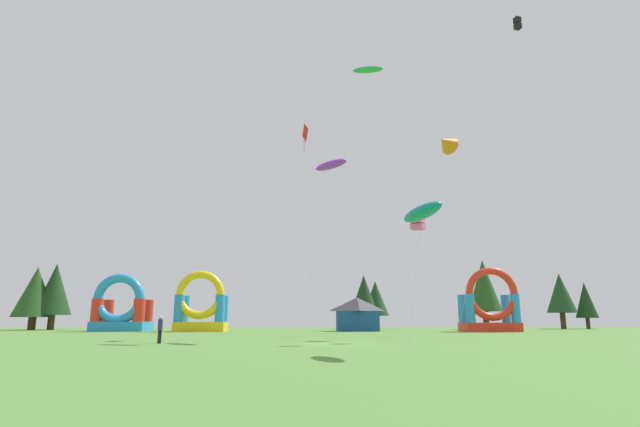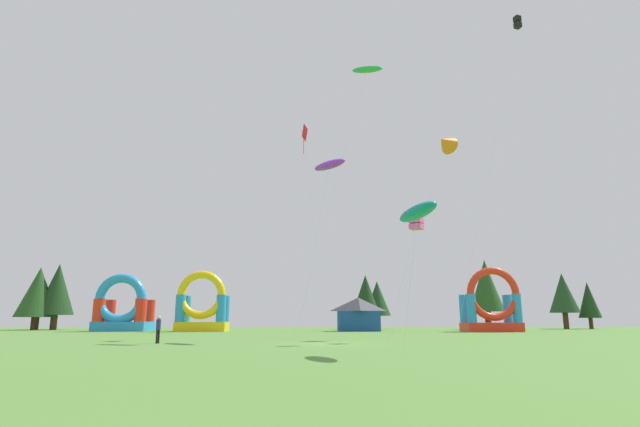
{
  "view_description": "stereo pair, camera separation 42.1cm",
  "coord_description": "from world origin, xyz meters",
  "views": [
    {
      "loc": [
        -2.24,
        -31.42,
        1.51
      ],
      "look_at": [
        0.0,
        15.99,
        11.57
      ],
      "focal_mm": 27.91,
      "sensor_mm": 36.0,
      "label": 1
    },
    {
      "loc": [
        -1.82,
        -31.44,
        1.51
      ],
      "look_at": [
        0.0,
        15.99,
        11.57
      ],
      "focal_mm": 27.91,
      "sensor_mm": 36.0,
      "label": 2
    }
  ],
  "objects": [
    {
      "name": "ground_plane",
      "position": [
        0.0,
        0.0,
        0.0
      ],
      "size": [
        120.0,
        120.0,
        0.0
      ],
      "primitive_type": "plane",
      "color": "#548438"
    },
    {
      "name": "kite_red_diamond",
      "position": [
        -1.75,
        10.78,
        17.72
      ],
      "size": [
        2.64,
        4.87,
        18.44
      ],
      "color": "red",
      "rests_on": "ground_plane"
    },
    {
      "name": "kite_purple_parafoil",
      "position": [
        0.31,
        5.0,
        13.06
      ],
      "size": [
        3.9,
        4.63,
        13.6
      ],
      "color": "purple",
      "rests_on": "ground_plane"
    },
    {
      "name": "kite_black_box",
      "position": [
        17.52,
        8.16,
        27.54
      ],
      "size": [
        8.3,
        2.78,
        28.31
      ],
      "color": "black",
      "rests_on": "ground_plane"
    },
    {
      "name": "kite_pink_box",
      "position": [
        6.34,
        2.88,
        8.09
      ],
      "size": [
        2.64,
        1.87,
        8.49
      ],
      "color": "#EA599E",
      "rests_on": "ground_plane"
    },
    {
      "name": "kite_green_parafoil",
      "position": [
        3.8,
        8.04,
        22.71
      ],
      "size": [
        7.65,
        4.86,
        23.37
      ],
      "color": "green",
      "rests_on": "ground_plane"
    },
    {
      "name": "kite_orange_delta",
      "position": [
        10.66,
        9.09,
        16.5
      ],
      "size": [
        5.53,
        5.91,
        17.45
      ],
      "color": "orange",
      "rests_on": "ground_plane"
    },
    {
      "name": "kite_teal_parafoil",
      "position": [
        3.5,
        -9.38,
        6.29
      ],
      "size": [
        1.92,
        3.71,
        6.8
      ],
      "color": "#0C7F7A",
      "rests_on": "ground_plane"
    },
    {
      "name": "person_near_camera",
      "position": [
        -10.7,
        0.76,
        1.01
      ],
      "size": [
        0.39,
        0.39,
        1.7
      ],
      "rotation": [
        0.0,
        0.0,
        4.23
      ],
      "color": "black",
      "rests_on": "ground_plane"
    },
    {
      "name": "inflatable_yellow_castle",
      "position": [
        20.83,
        27.6,
        2.7
      ],
      "size": [
        6.48,
        3.79,
        7.51
      ],
      "color": "red",
      "rests_on": "ground_plane"
    },
    {
      "name": "inflatable_orange_dome",
      "position": [
        -23.91,
        32.29,
        2.39
      ],
      "size": [
        6.43,
        4.99,
        6.98
      ],
      "color": "#268CD8",
      "rests_on": "ground_plane"
    },
    {
      "name": "inflatable_blue_arch",
      "position": [
        -13.84,
        30.8,
        2.59
      ],
      "size": [
        6.04,
        4.18,
        7.24
      ],
      "color": "yellow",
      "rests_on": "ground_plane"
    },
    {
      "name": "festival_tent",
      "position": [
        5.32,
        30.92,
        2.04
      ],
      "size": [
        5.0,
        3.33,
        4.08
      ],
      "color": "#19478C",
      "rests_on": "ground_plane"
    },
    {
      "name": "tree_row_0",
      "position": [
        -38.41,
        40.04,
        5.13
      ],
      "size": [
        5.57,
        5.57,
        8.61
      ],
      "color": "#4C331E",
      "rests_on": "ground_plane"
    },
    {
      "name": "tree_row_1",
      "position": [
        -36.2,
        40.72,
        5.57
      ],
      "size": [
        4.92,
        4.92,
        9.18
      ],
      "color": "#4C331E",
      "rests_on": "ground_plane"
    },
    {
      "name": "tree_row_2",
      "position": [
        7.69,
        41.93,
        5.01
      ],
      "size": [
        3.94,
        3.94,
        7.81
      ],
      "color": "#4C331E",
      "rests_on": "ground_plane"
    },
    {
      "name": "tree_row_3",
      "position": [
        9.75,
        44.35,
        4.48
      ],
      "size": [
        4.0,
        4.0,
        7.1
      ],
      "color": "#4C331E",
      "rests_on": "ground_plane"
    },
    {
      "name": "tree_row_4",
      "position": [
        25.29,
        40.96,
        6.24
      ],
      "size": [
        4.81,
        4.81,
        10.03
      ],
      "color": "#4C331E",
      "rests_on": "ground_plane"
    },
    {
      "name": "tree_row_5",
      "position": [
        38.1,
        43.51,
        5.31
      ],
      "size": [
        4.31,
        4.31,
        8.32
      ],
      "color": "#4C331E",
      "rests_on": "ground_plane"
    },
    {
      "name": "tree_row_6",
      "position": [
        42.15,
        43.91,
        4.29
      ],
      "size": [
        3.23,
        3.23,
        7.02
      ],
      "color": "#4C331E",
      "rests_on": "ground_plane"
    }
  ]
}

